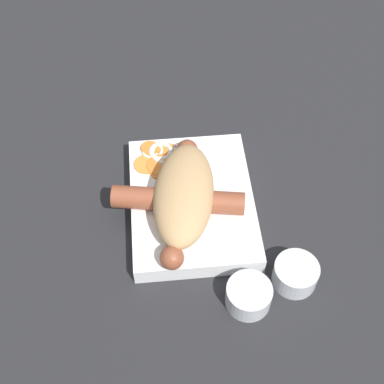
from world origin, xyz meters
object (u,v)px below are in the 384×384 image
at_px(food_tray, 192,203).
at_px(bread_roll, 184,194).
at_px(condiment_cup_far, 295,275).
at_px(condiment_cup_near, 248,296).
at_px(sausage, 178,200).

height_order(food_tray, bread_roll, bread_roll).
xyz_separation_m(bread_roll, condiment_cup_far, (-0.10, -0.12, -0.04)).
distance_m(condiment_cup_near, condiment_cup_far, 0.06).
xyz_separation_m(food_tray, condiment_cup_far, (-0.11, -0.11, 0.00)).
relative_size(condiment_cup_near, condiment_cup_far, 1.00).
bearing_deg(bread_roll, condiment_cup_far, -130.25).
bearing_deg(food_tray, condiment_cup_far, -136.23).
relative_size(food_tray, condiment_cup_near, 3.88).
relative_size(food_tray, sausage, 1.08).
bearing_deg(food_tray, condiment_cup_near, -159.42).
distance_m(sausage, condiment_cup_near, 0.14).
distance_m(food_tray, condiment_cup_far, 0.16).
height_order(bread_roll, sausage, bread_roll).
bearing_deg(condiment_cup_far, sausage, 51.79).
bearing_deg(bread_roll, food_tray, -42.91).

